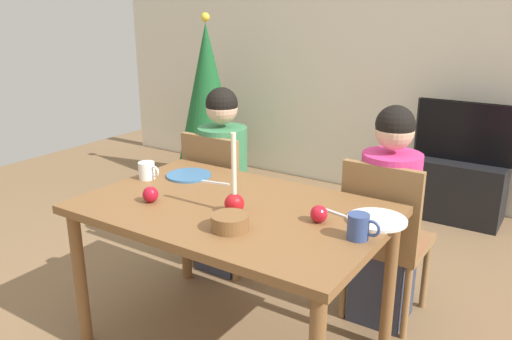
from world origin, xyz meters
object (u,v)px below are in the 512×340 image
at_px(person_left_child, 223,184).
at_px(apple_by_left_plate, 319,214).
at_px(tv, 468,132).
at_px(plate_right, 377,220).
at_px(candle_centerpiece, 234,198).
at_px(person_right_child, 387,220).
at_px(christmas_tree, 208,97).
at_px(tv_stand, 461,190).
at_px(bowl_walnuts, 230,222).
at_px(plate_left, 189,175).
at_px(chair_right, 384,233).
at_px(apple_near_candle, 150,194).
at_px(dining_table, 233,223).
at_px(chair_left, 220,194).
at_px(mug_right, 359,227).
at_px(mug_left, 147,171).

bearing_deg(person_left_child, apple_by_left_plate, -31.89).
xyz_separation_m(tv, plate_right, (0.05, -2.10, 0.05)).
height_order(candle_centerpiece, apple_by_left_plate, candle_centerpiece).
bearing_deg(candle_centerpiece, person_left_child, 129.93).
height_order(person_right_child, christmas_tree, christmas_tree).
bearing_deg(tv_stand, plate_right, -88.55).
distance_m(christmas_tree, bowl_walnuts, 2.85).
xyz_separation_m(plate_right, apple_by_left_plate, (-0.20, -0.15, 0.03)).
distance_m(tv_stand, plate_left, 2.37).
height_order(person_right_child, plate_right, person_right_child).
bearing_deg(tv_stand, bowl_walnuts, -99.52).
bearing_deg(plate_right, chair_right, 103.10).
xyz_separation_m(chair_right, apple_by_left_plate, (-0.11, -0.56, 0.28)).
bearing_deg(plate_right, apple_by_left_plate, -144.36).
height_order(chair_right, plate_left, chair_right).
height_order(tv_stand, apple_near_candle, apple_near_candle).
distance_m(dining_table, tv_stand, 2.41).
distance_m(tv_stand, tv, 0.47).
bearing_deg(bowl_walnuts, tv_stand, 80.48).
xyz_separation_m(chair_left, mug_right, (1.15, -0.62, 0.29)).
relative_size(plate_right, apple_by_left_plate, 3.44).
bearing_deg(dining_table, person_left_child, 129.70).
bearing_deg(mug_right, plate_right, 90.48).
xyz_separation_m(bowl_walnuts, apple_near_candle, (-0.49, 0.05, 0.01)).
distance_m(chair_right, person_left_child, 1.06).
relative_size(apple_near_candle, apple_by_left_plate, 1.00).
relative_size(christmas_tree, candle_centerpiece, 4.32).
relative_size(chair_right, person_right_child, 0.77).
relative_size(person_left_child, bowl_walnuts, 7.46).
xyz_separation_m(chair_right, person_left_child, (-1.06, 0.03, 0.06)).
bearing_deg(plate_right, apple_near_candle, -159.35).
bearing_deg(person_left_child, candle_centerpiece, -50.07).
bearing_deg(person_right_child, mug_right, -81.52).
relative_size(christmas_tree, plate_right, 6.14).
height_order(chair_left, plate_right, chair_left).
xyz_separation_m(chair_left, apple_near_candle, (0.18, -0.78, 0.28)).
xyz_separation_m(candle_centerpiece, plate_right, (0.56, 0.26, -0.07)).
relative_size(person_right_child, plate_right, 4.56).
xyz_separation_m(tv, apple_by_left_plate, (-0.15, -2.25, 0.08)).
bearing_deg(tv, apple_by_left_plate, -93.83).
height_order(person_left_child, mug_left, person_left_child).
relative_size(tv_stand, mug_left, 4.93).
relative_size(chair_left, tv, 1.14).
bearing_deg(tv, christmas_tree, -171.42).
bearing_deg(bowl_walnuts, candle_centerpiece, 119.47).
height_order(plate_left, apple_near_candle, apple_near_candle).
height_order(chair_left, person_right_child, person_right_child).
height_order(tv, mug_left, tv).
bearing_deg(dining_table, christmas_tree, 130.78).
relative_size(chair_left, mug_right, 6.73).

